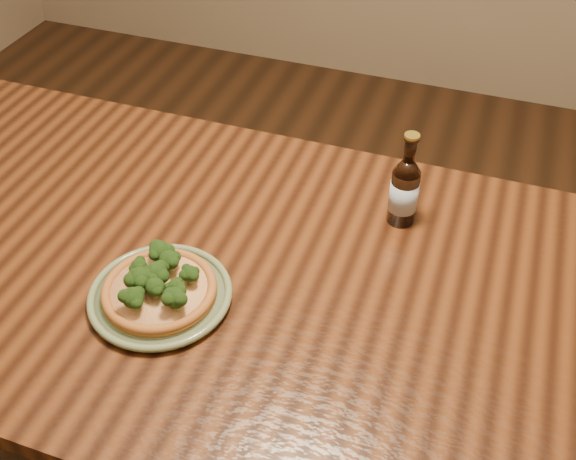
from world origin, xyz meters
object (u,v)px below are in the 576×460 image
(table, at_px, (188,287))
(beer_bottle, at_px, (404,190))
(pizza, at_px, (159,287))
(plate, at_px, (160,295))

(table, distance_m, beer_bottle, 0.48)
(table, bearing_deg, pizza, -83.08)
(pizza, bearing_deg, plate, -70.87)
(plate, xyz_separation_m, pizza, (-0.00, 0.00, 0.02))
(table, xyz_separation_m, plate, (0.01, -0.12, 0.10))
(plate, height_order, beer_bottle, beer_bottle)
(beer_bottle, bearing_deg, plate, -158.31)
(plate, bearing_deg, pizza, 109.13)
(table, distance_m, plate, 0.16)
(plate, bearing_deg, beer_bottle, 44.81)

